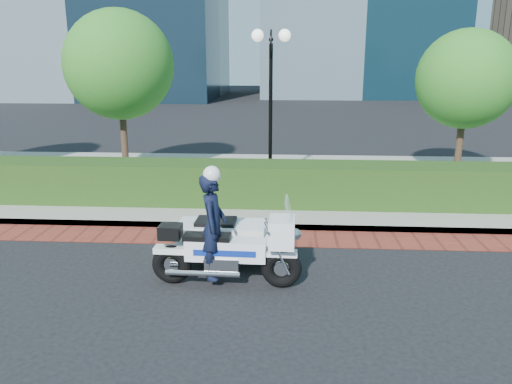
# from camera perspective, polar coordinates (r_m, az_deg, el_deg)

# --- Properties ---
(ground) EXTENTS (120.00, 120.00, 0.00)m
(ground) POSITION_cam_1_polar(r_m,az_deg,el_deg) (9.18, -5.88, -8.37)
(ground) COLOR black
(ground) RESTS_ON ground
(brick_strip) EXTENTS (60.00, 1.00, 0.01)m
(brick_strip) POSITION_cam_1_polar(r_m,az_deg,el_deg) (10.56, -4.56, -5.11)
(brick_strip) COLOR maroon
(brick_strip) RESTS_ON ground
(sidewalk) EXTENTS (60.00, 8.00, 0.15)m
(sidewalk) POSITION_cam_1_polar(r_m,az_deg,el_deg) (14.81, -2.15, 1.15)
(sidewalk) COLOR gray
(sidewalk) RESTS_ON ground
(hedge_main) EXTENTS (18.00, 1.20, 1.00)m
(hedge_main) POSITION_cam_1_polar(r_m,az_deg,el_deg) (12.36, -3.28, 1.06)
(hedge_main) COLOR black
(hedge_main) RESTS_ON sidewalk
(lamppost) EXTENTS (1.02, 0.70, 4.21)m
(lamppost) POSITION_cam_1_polar(r_m,az_deg,el_deg) (13.53, 1.70, 12.20)
(lamppost) COLOR black
(lamppost) RESTS_ON sidewalk
(tree_b) EXTENTS (3.20, 3.20, 4.89)m
(tree_b) POSITION_cam_1_polar(r_m,az_deg,el_deg) (15.61, -15.38, 13.82)
(tree_b) COLOR #332319
(tree_b) RESTS_ON sidewalk
(tree_c) EXTENTS (2.80, 2.80, 4.30)m
(tree_c) POSITION_cam_1_polar(r_m,az_deg,el_deg) (15.65, 22.90, 11.77)
(tree_c) COLOR #332319
(tree_c) RESTS_ON sidewalk
(police_motorcycle) EXTENTS (2.49, 1.76, 2.01)m
(police_motorcycle) POSITION_cam_1_polar(r_m,az_deg,el_deg) (8.50, -3.81, -5.28)
(police_motorcycle) COLOR black
(police_motorcycle) RESTS_ON ground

